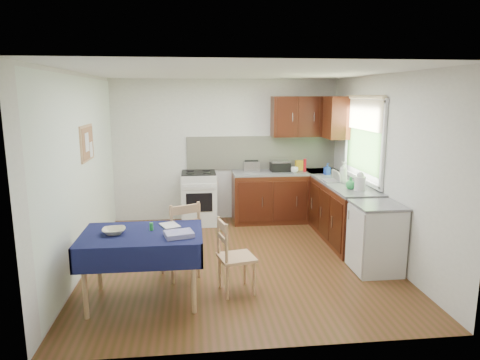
{
  "coord_description": "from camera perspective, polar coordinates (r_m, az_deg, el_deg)",
  "views": [
    {
      "loc": [
        -0.59,
        -5.49,
        2.22
      ],
      "look_at": [
        0.03,
        0.11,
        1.1
      ],
      "focal_mm": 32.0,
      "sensor_mm": 36.0,
      "label": 1
    }
  ],
  "objects": [
    {
      "name": "soap_bottle_b",
      "position": [
        7.35,
        11.56,
        1.45
      ],
      "size": [
        0.11,
        0.11,
        0.19
      ],
      "primitive_type": "imported",
      "rotation": [
        0.0,
        0.0,
        1.85
      ],
      "color": "#1B3B9E",
      "rests_on": "worktop_right"
    },
    {
      "name": "plate_bowl",
      "position": [
        4.74,
        -16.46,
        -6.55
      ],
      "size": [
        0.27,
        0.27,
        0.06
      ],
      "primitive_type": "imported",
      "rotation": [
        0.0,
        0.0,
        0.13
      ],
      "color": "beige",
      "rests_on": "dining_table"
    },
    {
      "name": "chair_near",
      "position": [
        4.89,
        -0.96,
        -9.85
      ],
      "size": [
        0.46,
        0.46,
        0.87
      ],
      "rotation": [
        0.0,
        0.0,
        1.79
      ],
      "color": "tan",
      "rests_on": "ground"
    },
    {
      "name": "soap_bottle_c",
      "position": [
        6.29,
        14.53,
        -0.4
      ],
      "size": [
        0.15,
        0.15,
        0.18
      ],
      "primitive_type": "imported",
      "rotation": [
        0.0,
        0.0,
        3.23
      ],
      "color": "green",
      "rests_on": "worktop_right"
    },
    {
      "name": "upper_cabinets",
      "position": [
        7.6,
        9.92,
        8.3
      ],
      "size": [
        1.2,
        0.85,
        0.7
      ],
      "color": "#351209",
      "rests_on": "wall_back"
    },
    {
      "name": "fridge",
      "position": [
        5.73,
        17.71,
        -7.38
      ],
      "size": [
        0.58,
        0.6,
        0.89
      ],
      "color": "silver",
      "rests_on": "ground"
    },
    {
      "name": "sauce_bottle",
      "position": [
        7.56,
        8.63,
        1.95
      ],
      "size": [
        0.05,
        0.05,
        0.23
      ],
      "primitive_type": "cylinder",
      "color": "red",
      "rests_on": "worktop_back"
    },
    {
      "name": "splashback",
      "position": [
        7.74,
        2.92,
        3.67
      ],
      "size": [
        2.7,
        0.02,
        0.6
      ],
      "primitive_type": "cube",
      "color": "beige",
      "rests_on": "wall_back"
    },
    {
      "name": "soap_bottle_a",
      "position": [
        6.71,
        13.61,
        0.99
      ],
      "size": [
        0.17,
        0.17,
        0.32
      ],
      "primitive_type": "imported",
      "rotation": [
        0.0,
        0.0,
        0.94
      ],
      "color": "silver",
      "rests_on": "worktop_right"
    },
    {
      "name": "wall_right",
      "position": [
        6.15,
        18.66,
        1.59
      ],
      "size": [
        0.02,
        4.2,
        2.5
      ],
      "primitive_type": "cube",
      "color": "silver",
      "rests_on": "ground"
    },
    {
      "name": "floor",
      "position": [
        5.95,
        -0.22,
        -10.64
      ],
      "size": [
        4.2,
        4.2,
        0.0
      ],
      "primitive_type": "plane",
      "color": "#493313",
      "rests_on": "ground"
    },
    {
      "name": "worktop_back",
      "position": [
        7.59,
        6.23,
        1.02
      ],
      "size": [
        1.9,
        0.6,
        0.04
      ],
      "primitive_type": "cube",
      "color": "slate",
      "rests_on": "base_cabinets"
    },
    {
      "name": "wall_back",
      "position": [
        7.68,
        -1.9,
        3.99
      ],
      "size": [
        4.0,
        0.02,
        2.5
      ],
      "primitive_type": "cube",
      "color": "silver",
      "rests_on": "ground"
    },
    {
      "name": "book",
      "position": [
        4.84,
        -10.32,
        -6.15
      ],
      "size": [
        0.26,
        0.29,
        0.02
      ],
      "primitive_type": "imported",
      "rotation": [
        0.0,
        0.0,
        0.39
      ],
      "color": "white",
      "rests_on": "dining_table"
    },
    {
      "name": "worktop_right",
      "position": [
        6.69,
        13.81,
        -0.63
      ],
      "size": [
        0.6,
        1.7,
        0.04
      ],
      "primitive_type": "cube",
      "color": "slate",
      "rests_on": "base_cabinets"
    },
    {
      "name": "chair_far",
      "position": [
        5.3,
        -7.83,
        -7.61
      ],
      "size": [
        0.57,
        0.57,
        0.97
      ],
      "rotation": [
        0.0,
        0.0,
        3.56
      ],
      "color": "tan",
      "rests_on": "ground"
    },
    {
      "name": "window",
      "position": [
        6.72,
        16.15,
        5.96
      ],
      "size": [
        0.04,
        1.48,
        1.26
      ],
      "color": "#305422",
      "rests_on": "wall_right"
    },
    {
      "name": "sandwich_press",
      "position": [
        7.58,
        5.35,
        1.9
      ],
      "size": [
        0.33,
        0.28,
        0.19
      ],
      "rotation": [
        0.0,
        0.0,
        0.34
      ],
      "color": "black",
      "rests_on": "worktop_back"
    },
    {
      "name": "kettle",
      "position": [
        6.24,
        15.71,
        -0.27
      ],
      "size": [
        0.16,
        0.16,
        0.26
      ],
      "color": "silver",
      "rests_on": "worktop_right"
    },
    {
      "name": "stove",
      "position": [
        7.5,
        -5.49,
        -2.37
      ],
      "size": [
        0.6,
        0.61,
        0.92
      ],
      "color": "silver",
      "rests_on": "ground"
    },
    {
      "name": "ceiling",
      "position": [
        5.53,
        -0.24,
        14.17
      ],
      "size": [
        4.0,
        4.2,
        0.02
      ],
      "primitive_type": "cube",
      "color": "white",
      "rests_on": "wall_back"
    },
    {
      "name": "wall_front",
      "position": [
        3.57,
        3.36,
        -4.47
      ],
      "size": [
        4.0,
        0.02,
        2.5
      ],
      "primitive_type": "cube",
      "color": "silver",
      "rests_on": "ground"
    },
    {
      "name": "wall_left",
      "position": [
        5.75,
        -20.45,
        0.85
      ],
      "size": [
        0.02,
        4.2,
        2.5
      ],
      "primitive_type": "cube",
      "color": "white",
      "rests_on": "ground"
    },
    {
      "name": "corkboard",
      "position": [
        5.99,
        -19.72,
        4.65
      ],
      "size": [
        0.04,
        0.62,
        0.47
      ],
      "color": "tan",
      "rests_on": "wall_left"
    },
    {
      "name": "base_cabinets",
      "position": [
        7.25,
        9.45,
        -3.2
      ],
      "size": [
        1.9,
        2.3,
        0.86
      ],
      "color": "#351209",
      "rests_on": "ground"
    },
    {
      "name": "dish_rack",
      "position": [
        6.82,
        12.67,
        0.01
      ],
      "size": [
        0.38,
        0.29,
        0.18
      ],
      "rotation": [
        0.0,
        0.0,
        0.31
      ],
      "color": "gray",
      "rests_on": "worktop_right"
    },
    {
      "name": "dining_table",
      "position": [
        4.74,
        -12.91,
        -8.09
      ],
      "size": [
        1.28,
        0.87,
        0.78
      ],
      "rotation": [
        0.0,
        0.0,
        -0.31
      ],
      "color": "#0D0D35",
      "rests_on": "ground"
    },
    {
      "name": "worktop_corner",
      "position": [
        7.76,
        10.92,
        1.1
      ],
      "size": [
        0.6,
        0.6,
        0.04
      ],
      "primitive_type": "cube",
      "color": "slate",
      "rests_on": "base_cabinets"
    },
    {
      "name": "toaster",
      "position": [
        7.45,
        1.52,
        1.81
      ],
      "size": [
        0.28,
        0.17,
        0.21
      ],
      "rotation": [
        0.0,
        0.0,
        -0.17
      ],
      "color": "#ADADB2",
      "rests_on": "worktop_back"
    },
    {
      "name": "spice_jar",
      "position": [
        4.76,
        -11.74,
        -6.1
      ],
      "size": [
        0.04,
        0.04,
        0.08
      ],
      "primitive_type": "cylinder",
      "color": "green",
      "rests_on": "dining_table"
    },
    {
      "name": "tea_towel",
      "position": [
        4.51,
        -8.14,
        -7.16
      ],
      "size": [
        0.33,
        0.29,
        0.05
      ],
      "primitive_type": "cube",
      "rotation": [
        0.0,
        0.0,
        0.25
      ],
      "color": "#2A2893",
      "rests_on": "dining_table"
    },
    {
      "name": "yellow_packet",
      "position": [
        7.73,
        7.87,
        1.97
      ],
      "size": [
        0.15,
        0.11,
        0.17
      ],
      "primitive_type": "cube",
      "rotation": [
        0.0,
        0.0,
        0.23
      ],
      "color": "gold",
      "rests_on": "worktop_back"
    },
    {
      "name": "cup",
      "position": [
        7.45,
        7.29,
        1.35
      ],
      "size": [
        0.16,
        0.16,
        0.1
      ],
      "primitive_type": "imported",
      "rotation": [
        0.0,
        0.0,
        -0.35
      ],
      "color": "white",
      "rests_on": "worktop_back"
    }
  ]
}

